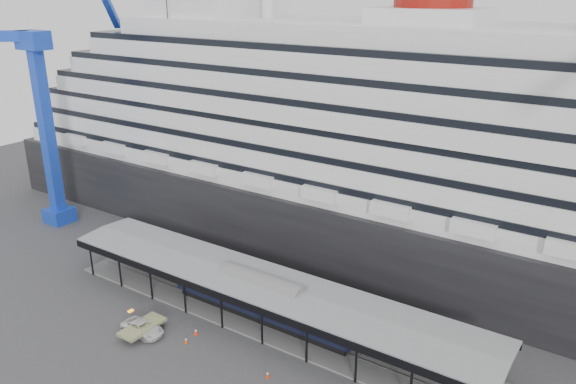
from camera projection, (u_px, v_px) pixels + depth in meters
ground at (237, 339)px, 63.27m from camera, size 200.00×200.00×0.00m
cruise_ship at (370, 125)px, 81.93m from camera, size 130.00×30.00×43.90m
platform_canopy at (263, 302)px, 66.36m from camera, size 56.00×9.18×5.30m
crane_blue at (50, 105)px, 88.10m from camera, size 22.63×19.19×47.60m
port_truck at (142, 328)px, 64.08m from camera, size 5.34×2.49×1.48m
pullman_carriage at (262, 297)px, 66.19m from camera, size 24.70×3.46×24.25m
traffic_cone_left at (186, 340)px, 62.50m from camera, size 0.40×0.40×0.76m
traffic_cone_mid at (196, 331)px, 64.02m from camera, size 0.48×0.48×0.84m
traffic_cone_right at (268, 374)px, 57.01m from camera, size 0.45×0.45×0.76m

